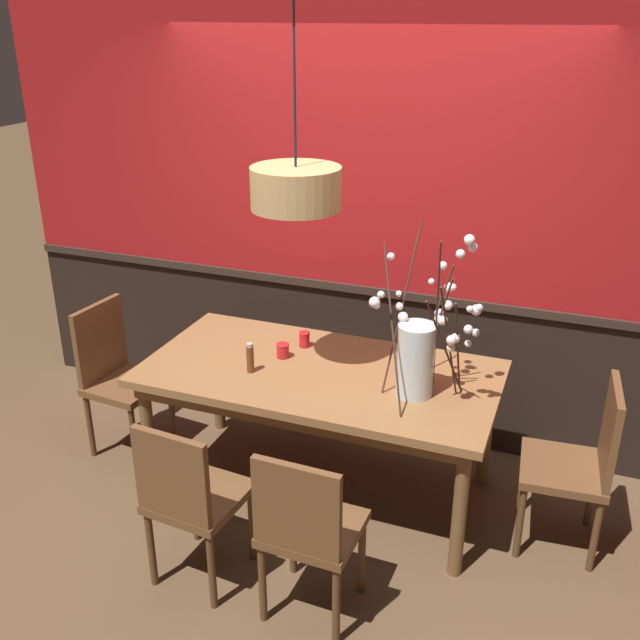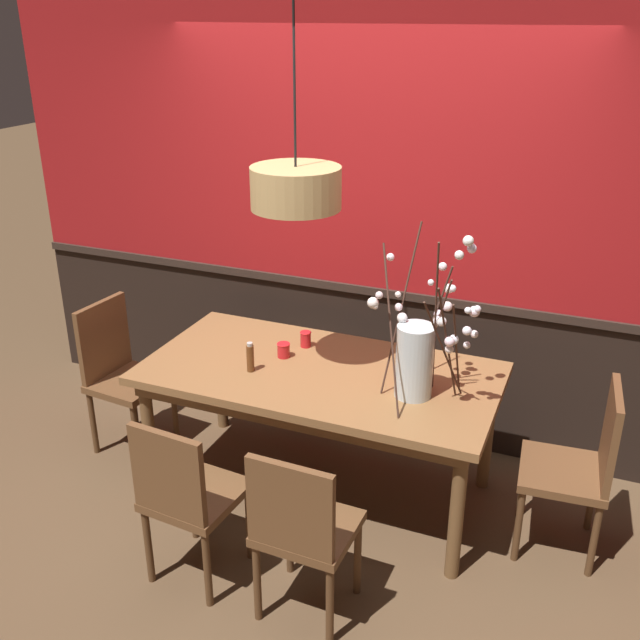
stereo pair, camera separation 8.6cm
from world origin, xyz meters
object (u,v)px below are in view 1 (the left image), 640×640
at_px(dining_table, 320,383).
at_px(pendant_lamp, 296,188).
at_px(chair_head_east_end, 581,459).
at_px(chair_near_side_right, 307,527).
at_px(chair_near_side_left, 190,496).
at_px(condiment_bottle, 250,358).
at_px(candle_holder_nearer_edge, 283,350).
at_px(chair_far_side_left, 326,336).
at_px(candle_holder_nearer_center, 304,339).
at_px(vase_with_blossoms, 419,356).
at_px(chair_head_west_end, 117,371).

relative_size(dining_table, pendant_lamp, 1.70).
height_order(chair_head_east_end, chair_near_side_right, chair_head_east_end).
distance_m(chair_near_side_left, pendant_lamp, 1.54).
xyz_separation_m(chair_near_side_right, condiment_bottle, (-0.63, 0.76, 0.36)).
relative_size(chair_head_east_end, candle_holder_nearer_edge, 11.09).
relative_size(chair_far_side_left, candle_holder_nearer_center, 10.45).
xyz_separation_m(dining_table, vase_with_blossoms, (0.55, -0.08, 0.30)).
bearing_deg(chair_near_side_right, pendant_lamp, 114.62).
xyz_separation_m(chair_near_side_right, vase_with_blossoms, (0.26, 0.84, 0.49)).
distance_m(candle_holder_nearer_center, candle_holder_nearer_edge, 0.18).
distance_m(vase_with_blossoms, pendant_lamp, 1.02).
bearing_deg(dining_table, chair_far_side_left, 108.73).
xyz_separation_m(vase_with_blossoms, candle_holder_nearer_edge, (-0.80, 0.14, -0.17)).
bearing_deg(chair_head_east_end, chair_head_west_end, -179.00).
xyz_separation_m(chair_near_side_right, chair_far_side_left, (-0.60, 1.82, 0.04)).
bearing_deg(pendant_lamp, dining_table, 33.06).
bearing_deg(candle_holder_nearer_center, chair_near_side_left, -95.64).
bearing_deg(condiment_bottle, candle_holder_nearer_edge, 67.51).
relative_size(candle_holder_nearer_edge, pendant_lamp, 0.07).
xyz_separation_m(chair_near_side_left, pendant_lamp, (0.20, 0.83, 1.28)).
relative_size(chair_head_west_end, candle_holder_nearer_edge, 11.30).
bearing_deg(chair_head_west_end, vase_with_blossoms, -1.98).
bearing_deg(chair_far_side_left, chair_head_west_end, -138.15).
xyz_separation_m(chair_near_side_right, pendant_lamp, (-0.39, 0.85, 1.27)).
xyz_separation_m(chair_head_east_end, condiment_bottle, (-1.72, -0.19, 0.34)).
relative_size(vase_with_blossoms, condiment_bottle, 5.15).
relative_size(vase_with_blossoms, candle_holder_nearer_edge, 10.28).
distance_m(candle_holder_nearer_center, pendant_lamp, 1.00).
xyz_separation_m(dining_table, chair_head_west_end, (-1.33, -0.01, -0.17)).
bearing_deg(chair_head_east_end, chair_far_side_left, 152.63).
bearing_deg(candle_holder_nearer_edge, chair_near_side_left, -93.12).
bearing_deg(chair_head_west_end, chair_near_side_left, -40.70).
xyz_separation_m(chair_near_side_right, candle_holder_nearer_edge, (-0.54, 0.98, 0.32)).
distance_m(dining_table, chair_head_west_end, 1.34).
distance_m(dining_table, chair_far_side_left, 0.97).
distance_m(chair_near_side_right, condiment_bottle, 1.05).
distance_m(candle_holder_nearer_center, condiment_bottle, 0.42).
bearing_deg(candle_holder_nearer_edge, chair_near_side_right, -61.30).
xyz_separation_m(chair_near_side_left, condiment_bottle, (-0.04, 0.75, 0.36)).
bearing_deg(chair_near_side_right, chair_head_east_end, 41.15).
relative_size(chair_far_side_left, pendant_lamp, 0.86).
bearing_deg(vase_with_blossoms, condiment_bottle, -175.05).
bearing_deg(chair_head_west_end, dining_table, 0.50).
height_order(chair_near_side_right, condiment_bottle, condiment_bottle).
xyz_separation_m(chair_head_east_end, candle_holder_nearer_center, (-1.56, 0.20, 0.31)).
bearing_deg(pendant_lamp, chair_near_side_left, -103.57).
height_order(chair_near_side_right, chair_head_west_end, chair_head_west_end).
xyz_separation_m(dining_table, candle_holder_nearer_center, (-0.19, 0.24, 0.13)).
height_order(chair_near_side_right, vase_with_blossoms, vase_with_blossoms).
bearing_deg(pendant_lamp, chair_near_side_right, -65.38).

